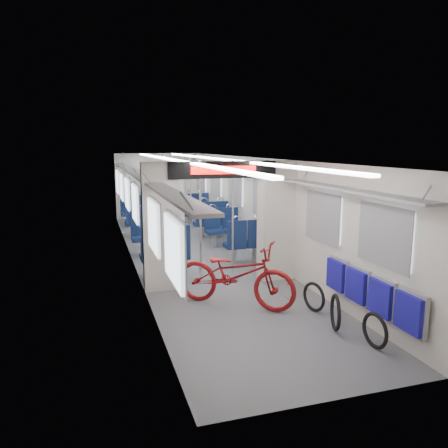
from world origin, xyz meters
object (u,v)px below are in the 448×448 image
Objects in this scene: bike_hoop_a at (375,332)px; stanchion_far_right at (191,200)px; bicycle at (235,274)px; bike_hoop_c at (314,298)px; seat_bay_far_left at (138,213)px; bike_hoop_b at (335,314)px; flip_bench at (369,291)px; seat_bay_near_left at (158,238)px; seat_bay_far_right at (203,213)px; stanchion_near_left at (201,220)px; stanchion_far_left at (165,199)px; stanchion_near_right at (233,218)px; seat_bay_near_right at (233,232)px.

stanchion_far_right is (-0.85, 6.88, 0.94)m from bike_hoop_a.
bike_hoop_c is at bearing -79.07° from bicycle.
seat_bay_far_left is 2.37m from stanchion_far_right.
stanchion_far_right is (-0.71, 5.51, 0.94)m from bike_hoop_c.
bicycle is at bearing 128.51° from bike_hoop_b.
bike_hoop_c is 5.64m from stanchion_far_right.
seat_bay_near_left is (-2.29, 4.39, -0.01)m from flip_bench.
bike_hoop_c is 0.21× the size of stanchion_far_right.
stanchion_far_right is at bearing -116.46° from seat_bay_far_right.
stanchion_near_left is (-1.21, -4.59, 0.58)m from seat_bay_far_right.
stanchion_far_left is (-1.30, 6.51, 0.91)m from bike_hoop_b.
stanchion_near_right is (-0.58, 2.33, 0.94)m from bike_hoop_c.
bike_hoop_b is at bearing -90.12° from seat_bay_near_right.
stanchion_near_right reaches higher than seat_bay_near_right.
seat_bay_near_left reaches higher than seat_bay_near_right.
seat_bay_far_right is at bearing 29.39° from bicycle.
seat_bay_near_right is 0.89× the size of stanchion_near_left.
bicycle is 4.26× the size of bike_hoop_c.
seat_bay_near_left is at bearing 138.64° from stanchion_near_right.
flip_bench is 0.94× the size of seat_bay_far_right.
stanchion_near_left is (-0.15, 1.67, 0.62)m from bicycle.
seat_bay_far_left is (-2.05, 8.82, 0.33)m from bike_hoop_a.
stanchion_far_left is 1.00× the size of stanchion_far_right.
bicycle is 1.92m from stanchion_near_right.
stanchion_near_left is 1.00× the size of stanchion_near_right.
bike_hoop_b is 8.40m from seat_bay_far_left.
seat_bay_near_left is 1.00× the size of stanchion_far_left.
stanchion_far_right reaches higher than seat_bay_near_left.
stanchion_near_right is at bearing 5.79° from stanchion_near_left.
seat_bay_near_right is at bearing 95.00° from flip_bench.
bicycle is 0.99× the size of seat_bay_near_right.
stanchion_far_left is at bearing 76.21° from seat_bay_near_left.
seat_bay_far_left is 1.87m from stanchion_far_left.
seat_bay_near_left is (-1.86, 4.24, 0.33)m from bike_hoop_b.
stanchion_near_left is (0.66, -1.25, 0.58)m from seat_bay_near_left.
stanchion_far_right is at bearing 58.94° from seat_bay_near_left.
bike_hoop_c is 2.58m from stanchion_near_right.
bike_hoop_b is 0.26× the size of seat_bay_far_left.
stanchion_far_left is at bearing -140.84° from seat_bay_far_right.
stanchion_far_right is (0.40, 4.92, 0.62)m from bicycle.
stanchion_near_left reaches higher than flip_bench.
bike_hoop_c is 0.21× the size of stanchion_far_left.
seat_bay_near_right is (1.06, 3.32, 0.01)m from bicycle.
stanchion_far_left is (0.56, 2.27, 0.58)m from seat_bay_near_left.
stanchion_near_right is (1.34, -1.18, 0.58)m from seat_bay_near_left.
bicycle is at bearing 122.44° from bike_hoop_a.
stanchion_far_right is (-1.08, 6.39, 0.57)m from flip_bench.
seat_bay_far_right is 0.99× the size of stanchion_near_right.
stanchion_near_left reaches higher than bike_hoop_a.
seat_bay_far_right reaches higher than seat_bay_near_right.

